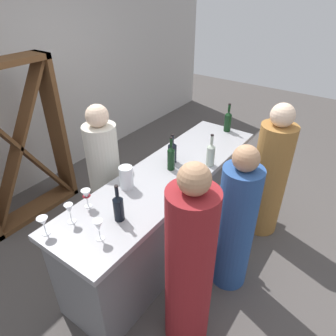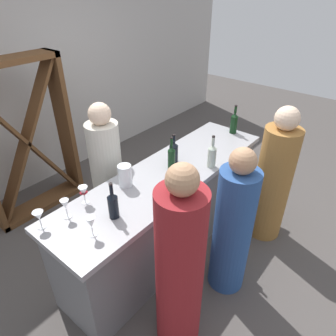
# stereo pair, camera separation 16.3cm
# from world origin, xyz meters

# --- Properties ---
(ground_plane) EXTENTS (12.00, 12.00, 0.00)m
(ground_plane) POSITION_xyz_m (0.00, 0.00, 0.00)
(ground_plane) COLOR #4C4744
(back_wall) EXTENTS (8.00, 0.10, 2.80)m
(back_wall) POSITION_xyz_m (0.00, 2.20, 1.40)
(back_wall) COLOR #BCB7B2
(back_wall) RESTS_ON ground
(bar_counter) EXTENTS (2.44, 0.66, 0.92)m
(bar_counter) POSITION_xyz_m (0.00, 0.00, 0.47)
(bar_counter) COLOR slate
(bar_counter) RESTS_ON ground
(wine_rack) EXTENTS (1.09, 0.28, 1.79)m
(wine_rack) POSITION_xyz_m (-0.49, 1.65, 0.90)
(wine_rack) COLOR brown
(wine_rack) RESTS_ON ground
(wine_bottle_leftmost_near_black) EXTENTS (0.08, 0.08, 0.31)m
(wine_bottle_leftmost_near_black) POSITION_xyz_m (-0.72, -0.07, 1.04)
(wine_bottle_leftmost_near_black) COLOR black
(wine_bottle_leftmost_near_black) RESTS_ON bar_counter
(wine_bottle_second_left_dark_green) EXTENTS (0.07, 0.07, 0.33)m
(wine_bottle_second_left_dark_green) POSITION_xyz_m (0.07, 0.01, 1.05)
(wine_bottle_second_left_dark_green) COLOR black
(wine_bottle_second_left_dark_green) RESTS_ON bar_counter
(wine_bottle_center_near_black) EXTENTS (0.08, 0.08, 0.30)m
(wine_bottle_center_near_black) POSITION_xyz_m (0.18, 0.08, 1.04)
(wine_bottle_center_near_black) COLOR black
(wine_bottle_center_near_black) RESTS_ON bar_counter
(wine_bottle_second_right_clear_pale) EXTENTS (0.08, 0.08, 0.32)m
(wine_bottle_second_right_clear_pale) POSITION_xyz_m (0.34, -0.25, 1.05)
(wine_bottle_second_right_clear_pale) COLOR #B7C6B2
(wine_bottle_second_right_clear_pale) RESTS_ON bar_counter
(wine_bottle_rightmost_dark_green) EXTENTS (0.08, 0.08, 0.33)m
(wine_bottle_rightmost_dark_green) POSITION_xyz_m (1.13, -0.04, 1.05)
(wine_bottle_rightmost_dark_green) COLOR black
(wine_bottle_rightmost_dark_green) RESTS_ON bar_counter
(wine_glass_near_left) EXTENTS (0.06, 0.06, 0.14)m
(wine_glass_near_left) POSITION_xyz_m (-0.06, -0.20, 1.02)
(wine_glass_near_left) COLOR white
(wine_glass_near_left) RESTS_ON bar_counter
(wine_glass_near_center) EXTENTS (0.07, 0.07, 0.16)m
(wine_glass_near_center) POSITION_xyz_m (-0.95, -0.10, 1.04)
(wine_glass_near_center) COLOR white
(wine_glass_near_center) RESTS_ON bar_counter
(wine_glass_near_right) EXTENTS (0.07, 0.07, 0.16)m
(wine_glass_near_right) POSITION_xyz_m (-0.95, 0.19, 1.04)
(wine_glass_near_right) COLOR white
(wine_glass_near_right) RESTS_ON bar_counter
(wine_glass_far_left) EXTENTS (0.07, 0.07, 0.16)m
(wine_glass_far_left) POSITION_xyz_m (-0.76, 0.23, 1.03)
(wine_glass_far_left) COLOR white
(wine_glass_far_left) RESTS_ON bar_counter
(wine_glass_far_center) EXTENTS (0.08, 0.08, 0.14)m
(wine_glass_far_center) POSITION_xyz_m (-1.13, 0.24, 1.03)
(wine_glass_far_center) COLOR white
(wine_glass_far_center) RESTS_ON bar_counter
(water_pitcher) EXTENTS (0.12, 0.12, 0.20)m
(water_pitcher) POSITION_xyz_m (-0.39, 0.15, 1.02)
(water_pitcher) COLOR silver
(water_pitcher) RESTS_ON bar_counter
(person_left_guest) EXTENTS (0.40, 0.40, 1.60)m
(person_left_guest) POSITION_xyz_m (-0.69, -0.67, 0.74)
(person_left_guest) COLOR maroon
(person_left_guest) RESTS_ON ground
(person_center_guest) EXTENTS (0.36, 0.36, 1.48)m
(person_center_guest) POSITION_xyz_m (0.85, -0.70, 0.68)
(person_center_guest) COLOR #9E6B33
(person_center_guest) RESTS_ON ground
(person_right_guest) EXTENTS (0.42, 0.42, 1.42)m
(person_right_guest) POSITION_xyz_m (-0.01, -0.71, 0.66)
(person_right_guest) COLOR #284C8C
(person_right_guest) RESTS_ON ground
(person_server_behind) EXTENTS (0.39, 0.39, 1.52)m
(person_server_behind) POSITION_xyz_m (-0.22, 0.61, 0.71)
(person_server_behind) COLOR beige
(person_server_behind) RESTS_ON ground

